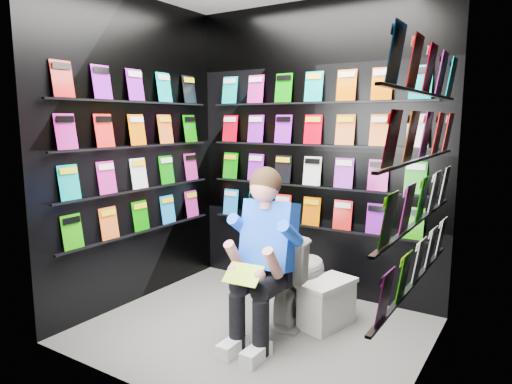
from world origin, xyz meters
The scene contains 13 objects.
floor centered at (0.00, 0.00, 0.00)m, with size 2.40×2.40×0.00m, color slate.
wall_back centered at (0.00, 1.00, 1.30)m, with size 2.40×0.04×2.60m, color black.
wall_front centered at (0.00, -1.00, 1.30)m, with size 2.40×0.04×2.60m, color black.
wall_left centered at (-1.20, 0.00, 1.30)m, with size 0.04×2.00×2.60m, color black.
wall_right centered at (1.20, 0.00, 1.30)m, with size 0.04×2.00×2.60m, color black.
comics_back centered at (0.00, 0.97, 1.31)m, with size 2.10×0.06×1.37m, color red, non-canonical shape.
comics_left centered at (-1.17, 0.00, 1.31)m, with size 0.06×1.70×1.37m, color red, non-canonical shape.
comics_right centered at (1.17, 0.00, 1.31)m, with size 0.06×1.70×1.37m, color red, non-canonical shape.
toilet centered at (0.16, 0.35, 0.37)m, with size 0.42×0.75×0.73m, color white.
longbox centered at (0.43, 0.37, 0.16)m, with size 0.24×0.44×0.33m, color white.
longbox_lid centered at (0.43, 0.37, 0.35)m, with size 0.26×0.46×0.03m, color white.
reader centered at (0.16, -0.03, 0.75)m, with size 0.50×0.73×1.34m, color #0538CB, non-canonical shape.
held_comic centered at (0.16, -0.38, 0.58)m, with size 0.25×0.01×0.17m, color green.
Camera 1 is at (1.75, -2.73, 1.57)m, focal length 32.00 mm.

